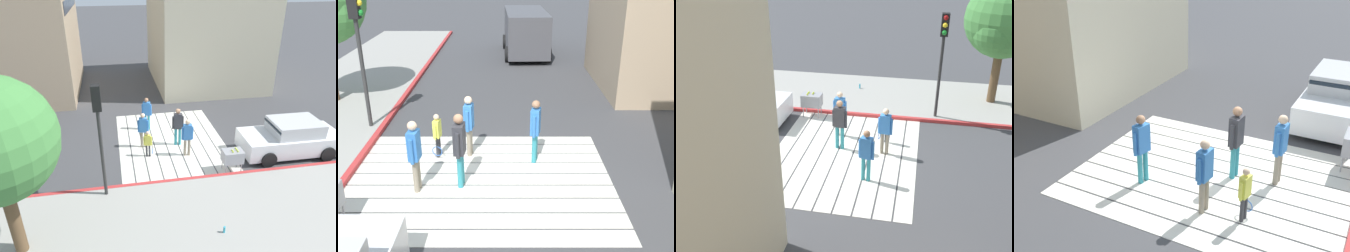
% 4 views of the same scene
% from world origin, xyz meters
% --- Properties ---
extents(ground_plane, '(120.00, 120.00, 0.00)m').
position_xyz_m(ground_plane, '(0.00, 0.00, 0.00)').
color(ground_plane, '#424244').
extents(crosswalk_stripes, '(6.40, 4.90, 0.01)m').
position_xyz_m(crosswalk_stripes, '(0.00, 0.00, 0.01)').
color(crosswalk_stripes, silver).
rests_on(crosswalk_stripes, ground).
extents(curb_painted, '(0.16, 40.00, 0.13)m').
position_xyz_m(curb_painted, '(-3.25, 0.00, 0.07)').
color(curb_painted, '#BC3333').
rests_on(curb_painted, ground).
extents(van_down_street, '(2.51, 5.27, 2.35)m').
position_xyz_m(van_down_street, '(1.71, 13.28, 1.28)').
color(van_down_street, '#4C4C51').
rests_on(van_down_street, ground).
extents(traffic_light_corner, '(0.39, 0.28, 4.24)m').
position_xyz_m(traffic_light_corner, '(-3.58, 3.04, 3.04)').
color(traffic_light_corner, '#2D2D2D').
rests_on(traffic_light_corner, ground).
extents(pedestrian_adult_lead, '(0.29, 0.49, 1.71)m').
position_xyz_m(pedestrian_adult_lead, '(1.40, 0.94, 1.00)').
color(pedestrian_adult_lead, teal).
rests_on(pedestrian_adult_lead, ground).
extents(pedestrian_adult_trailing, '(0.26, 0.49, 1.69)m').
position_xyz_m(pedestrian_adult_trailing, '(-0.34, 1.31, 0.98)').
color(pedestrian_adult_trailing, gray).
rests_on(pedestrian_adult_trailing, ground).
extents(pedestrian_adult_side, '(0.26, 0.53, 1.82)m').
position_xyz_m(pedestrian_adult_side, '(-0.42, -0.26, 1.06)').
color(pedestrian_adult_side, teal).
rests_on(pedestrian_adult_side, ground).
extents(pedestrian_teen_behind, '(0.25, 0.51, 1.74)m').
position_xyz_m(pedestrian_teen_behind, '(-1.41, -0.46, 1.01)').
color(pedestrian_teen_behind, gray).
rests_on(pedestrian_teen_behind, ground).
extents(pedestrian_child_with_racket, '(0.28, 0.40, 1.23)m').
position_xyz_m(pedestrian_child_with_racket, '(-1.18, 1.21, 0.69)').
color(pedestrian_child_with_racket, '#333338').
rests_on(pedestrian_child_with_racket, ground).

